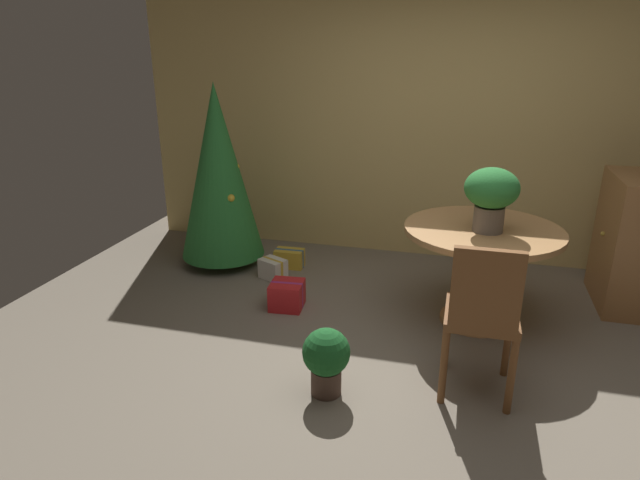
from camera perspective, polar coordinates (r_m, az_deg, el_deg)
ground_plane at (r=3.65m, az=9.99°, el=-13.62°), size 6.60×6.60×0.00m
back_wall_panel at (r=5.30m, az=13.25°, el=11.84°), size 6.00×0.10×2.60m
round_dining_table at (r=4.13m, az=16.50°, el=-1.46°), size 1.13×1.13×0.75m
flower_vase at (r=3.92m, az=17.51°, el=4.72°), size 0.37×0.37×0.45m
wooden_chair_near at (r=3.25m, az=16.65°, el=-7.29°), size 0.42×0.44×0.98m
holiday_tree at (r=5.08m, az=-10.57°, el=7.01°), size 0.78×0.78×1.69m
gift_box_cream at (r=4.91m, az=-4.95°, el=-3.02°), size 0.27×0.24×0.18m
gift_box_gold at (r=5.14m, az=-3.23°, el=-1.93°), size 0.27×0.17×0.17m
gift_box_red at (r=4.37m, az=-3.49°, el=-5.78°), size 0.28×0.28×0.21m
wooden_cabinet at (r=4.92m, az=30.13°, el=-0.25°), size 0.49×0.75×1.06m
potted_plant at (r=3.30m, az=0.65°, el=-12.23°), size 0.29×0.29×0.42m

